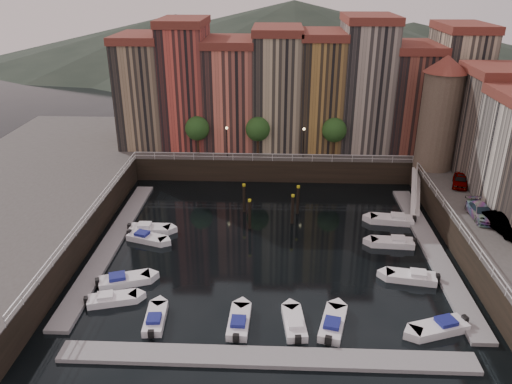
{
  "coord_description": "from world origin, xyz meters",
  "views": [
    {
      "loc": [
        0.45,
        -44.89,
        25.52
      ],
      "look_at": [
        -1.63,
        4.0,
        3.85
      ],
      "focal_mm": 35.0,
      "sensor_mm": 36.0,
      "label": 1
    }
  ],
  "objects_px": {
    "corner_tower": "(440,111)",
    "mooring_pilings": "(271,206)",
    "car_c": "(481,212)",
    "boat_left_2": "(146,238)",
    "gangway": "(416,189)",
    "car_a": "(460,181)",
    "boat_left_0": "(111,299)",
    "boat_left_1": "(123,280)",
    "car_b": "(504,225)"
  },
  "relations": [
    {
      "from": "gangway",
      "to": "boat_left_0",
      "type": "height_order",
      "value": "gangway"
    },
    {
      "from": "boat_left_1",
      "to": "car_b",
      "type": "distance_m",
      "value": 35.46
    },
    {
      "from": "gangway",
      "to": "mooring_pilings",
      "type": "height_order",
      "value": "gangway"
    },
    {
      "from": "mooring_pilings",
      "to": "car_c",
      "type": "distance_m",
      "value": 21.5
    },
    {
      "from": "car_a",
      "to": "boat_left_0",
      "type": "bearing_deg",
      "value": -132.05
    },
    {
      "from": "boat_left_1",
      "to": "car_b",
      "type": "bearing_deg",
      "value": -10.14
    },
    {
      "from": "corner_tower",
      "to": "boat_left_0",
      "type": "bearing_deg",
      "value": -142.69
    },
    {
      "from": "corner_tower",
      "to": "mooring_pilings",
      "type": "bearing_deg",
      "value": -155.21
    },
    {
      "from": "boat_left_0",
      "to": "car_a",
      "type": "distance_m",
      "value": 39.82
    },
    {
      "from": "boat_left_0",
      "to": "boat_left_2",
      "type": "relative_size",
      "value": 0.99
    },
    {
      "from": "mooring_pilings",
      "to": "car_a",
      "type": "xyz_separation_m",
      "value": [
        21.5,
        3.21,
        2.03
      ]
    },
    {
      "from": "car_b",
      "to": "car_a",
      "type": "bearing_deg",
      "value": 77.33
    },
    {
      "from": "mooring_pilings",
      "to": "boat_left_1",
      "type": "bearing_deg",
      "value": -134.28
    },
    {
      "from": "boat_left_0",
      "to": "car_a",
      "type": "bearing_deg",
      "value": 13.88
    },
    {
      "from": "corner_tower",
      "to": "car_b",
      "type": "distance_m",
      "value": 18.36
    },
    {
      "from": "gangway",
      "to": "car_a",
      "type": "relative_size",
      "value": 2.08
    },
    {
      "from": "boat_left_2",
      "to": "gangway",
      "type": "bearing_deg",
      "value": 37.34
    },
    {
      "from": "boat_left_1",
      "to": "boat_left_2",
      "type": "distance_m",
      "value": 7.79
    },
    {
      "from": "boat_left_1",
      "to": "car_a",
      "type": "relative_size",
      "value": 1.2
    },
    {
      "from": "mooring_pilings",
      "to": "boat_left_2",
      "type": "relative_size",
      "value": 1.46
    },
    {
      "from": "corner_tower",
      "to": "car_c",
      "type": "relative_size",
      "value": 2.92
    },
    {
      "from": "boat_left_1",
      "to": "car_a",
      "type": "xyz_separation_m",
      "value": [
        34.45,
        16.49,
        3.32
      ]
    },
    {
      "from": "car_c",
      "to": "car_a",
      "type": "bearing_deg",
      "value": 84.81
    },
    {
      "from": "boat_left_1",
      "to": "car_a",
      "type": "bearing_deg",
      "value": 6.61
    },
    {
      "from": "boat_left_1",
      "to": "car_c",
      "type": "xyz_separation_m",
      "value": [
        33.77,
        8.33,
        3.32
      ]
    },
    {
      "from": "corner_tower",
      "to": "boat_left_2",
      "type": "relative_size",
      "value": 3.1
    },
    {
      "from": "mooring_pilings",
      "to": "car_c",
      "type": "bearing_deg",
      "value": -13.39
    },
    {
      "from": "corner_tower",
      "to": "mooring_pilings",
      "type": "relative_size",
      "value": 2.12
    },
    {
      "from": "gangway",
      "to": "boat_left_2",
      "type": "height_order",
      "value": "gangway"
    },
    {
      "from": "boat_left_1",
      "to": "boat_left_2",
      "type": "bearing_deg",
      "value": 70.08
    },
    {
      "from": "mooring_pilings",
      "to": "car_b",
      "type": "xyz_separation_m",
      "value": [
        21.92,
        -7.87,
        2.14
      ]
    },
    {
      "from": "corner_tower",
      "to": "car_c",
      "type": "xyz_separation_m",
      "value": [
        0.81,
        -14.19,
        -6.51
      ]
    },
    {
      "from": "boat_left_1",
      "to": "car_b",
      "type": "height_order",
      "value": "car_b"
    },
    {
      "from": "boat_left_1",
      "to": "car_c",
      "type": "relative_size",
      "value": 1.02
    },
    {
      "from": "boat_left_0",
      "to": "gangway",
      "type": "bearing_deg",
      "value": 19.29
    },
    {
      "from": "boat_left_2",
      "to": "car_b",
      "type": "height_order",
      "value": "car_b"
    },
    {
      "from": "gangway",
      "to": "boat_left_2",
      "type": "distance_m",
      "value": 31.67
    },
    {
      "from": "boat_left_2",
      "to": "car_b",
      "type": "relative_size",
      "value": 0.92
    },
    {
      "from": "boat_left_2",
      "to": "car_a",
      "type": "bearing_deg",
      "value": 32.69
    },
    {
      "from": "car_b",
      "to": "car_c",
      "type": "height_order",
      "value": "car_b"
    },
    {
      "from": "mooring_pilings",
      "to": "car_a",
      "type": "bearing_deg",
      "value": 8.49
    },
    {
      "from": "gangway",
      "to": "car_a",
      "type": "bearing_deg",
      "value": -19.2
    },
    {
      "from": "corner_tower",
      "to": "car_a",
      "type": "bearing_deg",
      "value": -76.12
    },
    {
      "from": "mooring_pilings",
      "to": "car_b",
      "type": "height_order",
      "value": "car_b"
    },
    {
      "from": "boat_left_2",
      "to": "car_c",
      "type": "height_order",
      "value": "car_c"
    },
    {
      "from": "corner_tower",
      "to": "car_a",
      "type": "height_order",
      "value": "corner_tower"
    },
    {
      "from": "boat_left_1",
      "to": "mooring_pilings",
      "type": "bearing_deg",
      "value": 26.75
    },
    {
      "from": "boat_left_0",
      "to": "car_c",
      "type": "height_order",
      "value": "car_c"
    },
    {
      "from": "mooring_pilings",
      "to": "boat_left_0",
      "type": "relative_size",
      "value": 1.48
    },
    {
      "from": "car_b",
      "to": "mooring_pilings",
      "type": "bearing_deg",
      "value": 145.38
    }
  ]
}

